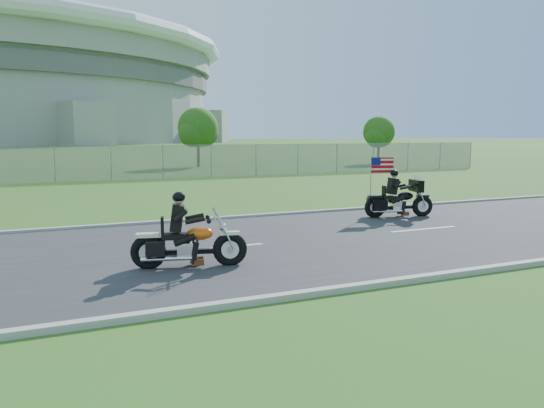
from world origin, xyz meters
name	(u,v)px	position (x,y,z in m)	size (l,w,h in m)	color
ground	(295,242)	(0.00, 0.00, 0.00)	(420.00, 420.00, 0.00)	#304616
road	(295,242)	(0.00, 0.00, 0.02)	(120.00, 8.00, 0.04)	#28282B
curb_north	(240,217)	(0.00, 4.05, 0.05)	(120.00, 0.18, 0.12)	#9E9B93
curb_south	(395,282)	(0.00, -4.05, 0.05)	(120.00, 0.18, 0.12)	#9E9B93
fence	(55,164)	(-5.00, 20.00, 1.00)	(60.00, 0.03, 2.00)	gray
tree_fence_near	(198,130)	(6.04, 30.04, 2.97)	(3.52, 3.28, 4.75)	#382316
tree_fence_far	(379,134)	(22.04, 28.03, 2.64)	(3.08, 2.87, 4.20)	#382316
motorcycle_lead	(188,244)	(-3.11, -1.42, 0.50)	(2.30, 0.93, 1.57)	black
motorcycle_follow	(399,201)	(4.75, 2.15, 0.53)	(2.28, 1.01, 1.93)	black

